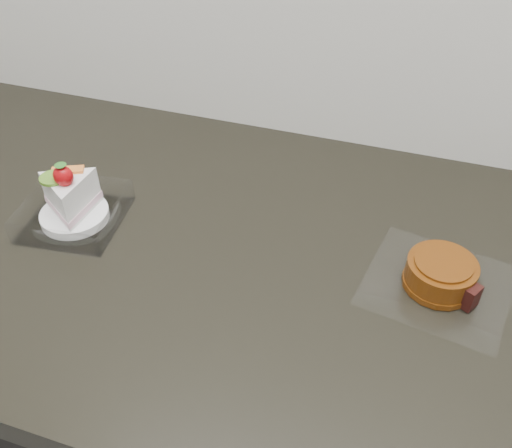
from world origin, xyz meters
TOP-DOWN VIEW (x-y plane):
  - counter at (0.00, 1.69)m, footprint 2.04×0.64m
  - cake_tray at (-0.35, 1.67)m, footprint 0.15×0.15m
  - mooncake_wrap at (0.16, 1.70)m, footprint 0.20×0.19m

SIDE VIEW (x-z plane):
  - counter at x=0.00m, z-range 0.00..0.90m
  - mooncake_wrap at x=0.16m, z-range 0.90..0.94m
  - cake_tray at x=-0.35m, z-range 0.88..0.98m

